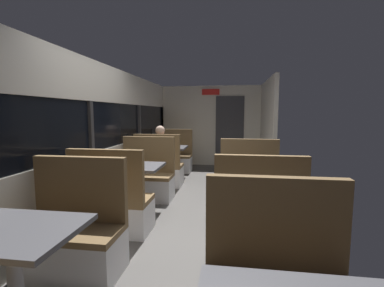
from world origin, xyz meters
name	(u,v)px	position (x,y,z in m)	size (l,w,h in m)	color
ground_plane	(188,221)	(0.00, 0.00, -0.01)	(3.30, 9.20, 0.02)	#514F4C
carriage_window_panel_left	(90,142)	(-1.45, 0.00, 1.11)	(0.09, 8.48, 2.30)	beige
carriage_end_bulkhead	(213,126)	(0.06, 4.19, 1.14)	(2.90, 0.11, 2.30)	beige
carriage_aisle_panel_right	(267,129)	(1.45, 3.00, 1.15)	(0.08, 2.40, 2.30)	beige
dining_table_near_window	(12,243)	(-0.89, -2.09, 0.64)	(0.90, 0.70, 0.74)	#9E9EA3
bench_near_window_facing_entry	(73,239)	(-0.89, -1.39, 0.33)	(0.95, 0.50, 1.10)	silver
dining_table_mid_window	(132,172)	(-0.89, 0.19, 0.64)	(0.90, 0.70, 0.74)	#9E9EA3
bench_mid_window_facing_end	(113,207)	(-0.89, -0.51, 0.33)	(0.95, 0.50, 1.10)	silver
bench_mid_window_facing_entry	(146,180)	(-0.89, 0.89, 0.33)	(0.95, 0.50, 1.10)	silver
dining_table_far_window	(167,151)	(-0.89, 2.47, 0.64)	(0.90, 0.70, 0.74)	#9E9EA3
bench_far_window_facing_end	(159,170)	(-0.89, 1.77, 0.33)	(0.95, 0.50, 1.10)	silver
bench_far_window_facing_entry	(173,159)	(-0.89, 3.17, 0.33)	(0.95, 0.50, 1.10)	silver
dining_table_rear_aisle	(253,179)	(0.89, -0.01, 0.64)	(0.90, 0.70, 0.74)	#9E9EA3
bench_rear_aisle_facing_end	(258,222)	(0.89, -0.71, 0.33)	(0.95, 0.50, 1.10)	silver
bench_rear_aisle_facing_entry	(249,187)	(0.89, 0.69, 0.33)	(0.95, 0.50, 1.10)	silver
seated_passenger	(160,160)	(-0.89, 1.84, 0.54)	(0.47, 0.55, 1.26)	#26262D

